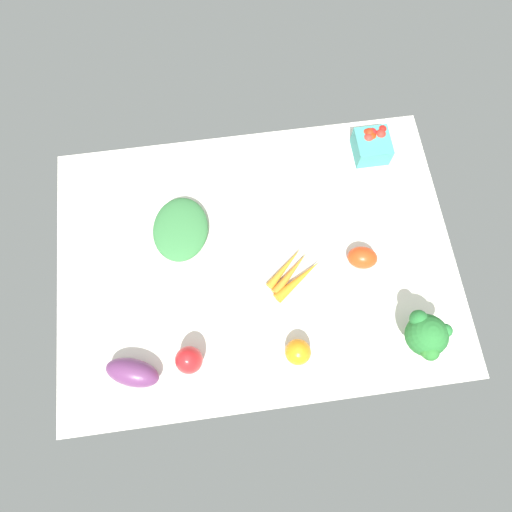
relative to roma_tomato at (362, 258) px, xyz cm
name	(u,v)px	position (x,y,z in cm)	size (l,w,h in cm)	color
tablecloth	(256,260)	(27.05, -4.42, -3.88)	(104.00, 76.00, 2.00)	silver
roma_tomato	(362,258)	(0.00, 0.00, 0.00)	(7.67, 5.77, 5.77)	red
leafy_greens_clump	(181,229)	(45.85, -14.48, -0.67)	(18.24, 14.59, 4.42)	#36773E
broccoli_head	(426,336)	(-9.11, 22.38, 5.58)	(10.45, 11.75, 13.45)	#9AD17D
carrot_bunch	(293,274)	(18.18, 1.60, -1.59)	(15.69, 14.75, 2.87)	orange
berry_basket	(372,144)	(-9.38, -32.33, 0.76)	(9.44, 9.44, 7.24)	teal
bell_pepper_red	(189,360)	(46.34, 20.05, 1.50)	(6.50, 6.50, 8.76)	red
heirloom_tomato_orange	(298,352)	(20.38, 21.48, 0.27)	(6.31, 6.31, 6.31)	orange
eggplant	(132,373)	(59.98, 21.01, 0.34)	(13.04, 6.45, 6.45)	#643161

